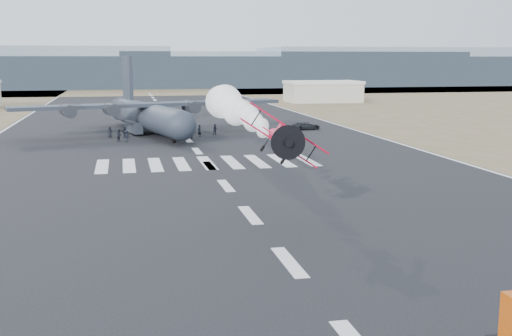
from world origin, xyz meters
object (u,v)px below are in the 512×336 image
object	(u,v)px
hangar_right	(323,91)
transport_aircraft	(148,114)
aerobatic_biplane	(281,138)
crew_h	(119,135)
crew_g	(156,131)
crew_b	(215,129)
crew_e	(110,132)
support_vehicle	(307,126)
crew_d	(192,133)
crew_c	(126,136)
crew_a	(199,131)
crew_f	(124,132)

from	to	relation	value
hangar_right	transport_aircraft	xyz separation A→B (m)	(-51.50, -68.42, 0.24)
hangar_right	aerobatic_biplane	bearing A→B (deg)	-108.91
transport_aircraft	crew_h	xyz separation A→B (m)	(-4.60, -9.21, -2.36)
transport_aircraft	crew_g	xyz separation A→B (m)	(1.10, -4.22, -2.43)
crew_b	crew_e	size ratio (longest dim) A/B	1.07
aerobatic_biplane	support_vehicle	distance (m)	65.42
hangar_right	crew_d	world-z (taller)	hangar_right
crew_c	crew_h	xyz separation A→B (m)	(-1.01, 0.77, 0.02)
hangar_right	crew_g	xyz separation A→B (m)	(-50.40, -72.64, -2.19)
support_vehicle	crew_e	xyz separation A→B (m)	(-33.10, -4.18, 0.15)
support_vehicle	crew_h	xyz separation A→B (m)	(-31.62, -9.81, 0.23)
crew_a	crew_e	size ratio (longest dim) A/B	1.17
crew_c	transport_aircraft	bearing A→B (deg)	-135.81
aerobatic_biplane	crew_f	world-z (taller)	aerobatic_biplane
transport_aircraft	crew_c	world-z (taller)	transport_aircraft
aerobatic_biplane	crew_f	size ratio (longest dim) A/B	3.66
support_vehicle	crew_d	size ratio (longest dim) A/B	2.79
crew_f	crew_h	xyz separation A→B (m)	(-0.76, -4.80, 0.07)
crew_b	crew_d	world-z (taller)	crew_b
crew_b	crew_e	bearing A→B (deg)	-175.73
crew_a	crew_e	bearing A→B (deg)	-55.42
crew_f	crew_a	bearing A→B (deg)	58.62
hangar_right	crew_e	world-z (taller)	hangar_right
support_vehicle	crew_h	world-z (taller)	crew_h
crew_d	crew_f	bearing A→B (deg)	-83.75
crew_a	crew_c	world-z (taller)	crew_a
aerobatic_biplane	crew_e	size ratio (longest dim) A/B	3.74
aerobatic_biplane	crew_f	xyz separation A→B (m)	(-10.85, 56.99, -5.71)
crew_b	support_vehicle	bearing A→B (deg)	19.83
crew_c	crew_g	size ratio (longest dim) A/B	1.06
hangar_right	support_vehicle	xyz separation A→B (m)	(-24.48, -67.82, -2.35)
crew_c	crew_g	world-z (taller)	crew_c
hangar_right	aerobatic_biplane	xyz separation A→B (m)	(-44.48, -129.83, 3.52)
hangar_right	transport_aircraft	world-z (taller)	transport_aircraft
crew_f	crew_h	bearing A→B (deg)	-32.65
crew_c	crew_e	xyz separation A→B (m)	(-2.49, 6.41, -0.07)
aerobatic_biplane	crew_g	distance (m)	57.77
crew_b	crew_h	bearing A→B (deg)	-155.21
crew_e	crew_h	world-z (taller)	crew_h
hangar_right	crew_d	size ratio (longest dim) A/B	12.11
crew_a	crew_d	bearing A→B (deg)	8.24
crew_a	crew_b	bearing A→B (deg)	172.58
crew_f	crew_h	distance (m)	4.86
crew_a	crew_h	world-z (taller)	crew_a
crew_b	crew_c	size ratio (longest dim) A/B	0.99
crew_d	crew_a	bearing A→B (deg)	168.98
transport_aircraft	support_vehicle	distance (m)	27.15
aerobatic_biplane	crew_d	world-z (taller)	aerobatic_biplane
hangar_right	crew_g	world-z (taller)	hangar_right
aerobatic_biplane	support_vehicle	bearing A→B (deg)	74.17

